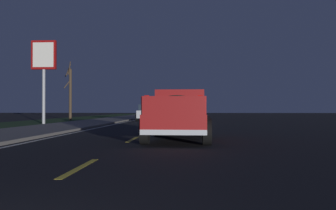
% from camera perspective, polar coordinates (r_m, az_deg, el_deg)
% --- Properties ---
extents(ground, '(144.00, 144.00, 0.00)m').
position_cam_1_polar(ground, '(29.11, -0.84, -2.83)').
color(ground, black).
extents(sidewalk_shoulder, '(108.00, 4.00, 0.12)m').
position_cam_1_polar(sidewalk_shoulder, '(30.07, -11.74, -2.63)').
color(sidewalk_shoulder, slate).
rests_on(sidewalk_shoulder, ground).
extents(grass_verge, '(108.00, 6.00, 0.01)m').
position_cam_1_polar(grass_verge, '(31.75, -20.50, -2.60)').
color(grass_verge, '#1E3819').
rests_on(grass_verge, ground).
extents(lane_markings, '(108.00, 3.54, 0.01)m').
position_cam_1_polar(lane_markings, '(31.54, -5.18, -2.65)').
color(lane_markings, yellow).
rests_on(lane_markings, ground).
extents(pickup_truck, '(5.49, 2.41, 1.87)m').
position_cam_1_polar(pickup_truck, '(13.75, 1.73, -1.28)').
color(pickup_truck, maroon).
rests_on(pickup_truck, ground).
extents(sedan_red, '(4.45, 2.11, 1.54)m').
position_cam_1_polar(sedan_red, '(37.11, 2.79, -1.13)').
color(sedan_red, maroon).
rests_on(sedan_red, ground).
extents(sedan_white, '(4.42, 2.05, 1.54)m').
position_cam_1_polar(sedan_white, '(30.46, 2.85, -1.26)').
color(sedan_white, silver).
rests_on(sedan_white, ground).
extents(sedan_silver, '(4.45, 2.10, 1.54)m').
position_cam_1_polar(sedan_silver, '(35.59, -3.04, -1.16)').
color(sedan_silver, '#B2B5BA').
rests_on(sedan_silver, ground).
extents(gas_price_sign, '(0.27, 1.90, 6.34)m').
position_cam_1_polar(gas_price_sign, '(30.00, -18.50, 6.32)').
color(gas_price_sign, '#99999E').
rests_on(gas_price_sign, ground).
extents(bare_tree_far, '(1.64, 0.92, 5.85)m').
position_cam_1_polar(bare_tree_far, '(38.21, -14.77, 1.91)').
color(bare_tree_far, '#423323').
rests_on(bare_tree_far, ground).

